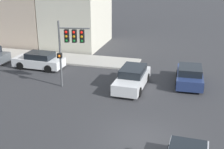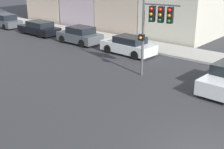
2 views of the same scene
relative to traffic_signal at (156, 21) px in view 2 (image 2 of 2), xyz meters
The scene contains 6 objects.
sidewalk_strip 27.20m from the traffic_signal, 76.65° to the left, with size 3.08×60.00×0.15m.
traffic_signal is the anchor object (origin of this frame).
parked_car_0 6.16m from the traffic_signal, 53.14° to the left, with size 1.99×4.37×1.40m.
parked_car_1 10.72m from the traffic_signal, 70.86° to the left, with size 2.08×4.08×1.47m.
parked_car_2 16.12m from the traffic_signal, 77.64° to the left, with size 2.10×4.73×1.33m.
parked_car_3 22.13m from the traffic_signal, 81.00° to the left, with size 2.03×4.64×1.45m.
Camera 2 is at (-9.55, -3.40, 6.44)m, focal length 50.00 mm.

